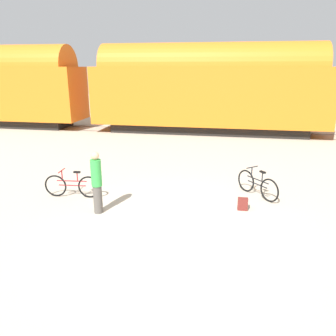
% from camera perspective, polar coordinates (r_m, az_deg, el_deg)
% --- Properties ---
extents(ground_plane, '(80.00, 80.00, 0.00)m').
position_cam_1_polar(ground_plane, '(8.81, 1.10, -8.92)').
color(ground_plane, '#B2A893').
extents(freight_train, '(43.96, 2.82, 5.23)m').
position_cam_1_polar(freight_train, '(20.06, 6.97, 13.88)').
color(freight_train, black).
rests_on(freight_train, ground_plane).
extents(rail_near, '(55.96, 0.07, 0.01)m').
position_cam_1_polar(rail_near, '(19.70, 6.55, 5.76)').
color(rail_near, '#4C4238').
rests_on(rail_near, ground_plane).
extents(rail_far, '(55.96, 0.07, 0.01)m').
position_cam_1_polar(rail_far, '(21.10, 6.83, 6.52)').
color(rail_far, '#4C4238').
rests_on(rail_far, ground_plane).
extents(bicycle_maroon, '(1.77, 0.46, 0.87)m').
position_cam_1_polar(bicycle_maroon, '(10.53, -16.35, -2.98)').
color(bicycle_maroon, black).
rests_on(bicycle_maroon, ground_plane).
extents(bicycle_black, '(1.16, 1.33, 0.89)m').
position_cam_1_polar(bicycle_black, '(10.54, 15.28, -2.82)').
color(bicycle_black, black).
rests_on(bicycle_black, ground_plane).
extents(person_in_green, '(0.29, 0.29, 1.75)m').
position_cam_1_polar(person_in_green, '(9.06, -12.31, -2.41)').
color(person_in_green, '#514C47').
rests_on(person_in_green, ground_plane).
extents(backpack, '(0.28, 0.20, 0.34)m').
position_cam_1_polar(backpack, '(9.54, 12.88, -6.13)').
color(backpack, maroon).
rests_on(backpack, ground_plane).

